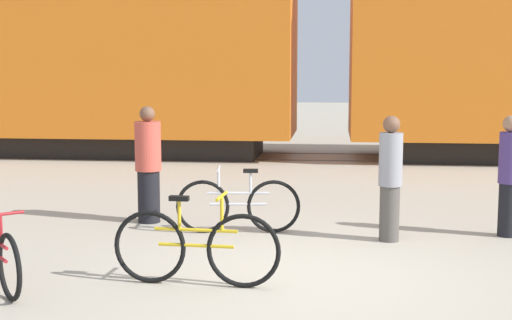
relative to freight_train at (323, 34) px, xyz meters
The scene contains 9 objects.
ground_plane 10.87m from the freight_train, 90.00° to the right, with size 80.00×80.00×0.00m, color #B2A893.
freight_train is the anchor object (origin of this frame).
rail_near 3.14m from the freight_train, 90.00° to the right, with size 60.79×0.07×0.01m, color #4C4238.
rail_far 3.14m from the freight_train, 90.00° to the left, with size 60.79×0.07×0.01m, color #4C4238.
bicycle_yellow 11.28m from the freight_train, 95.63° to the right, with size 1.75×0.46×0.96m.
bicycle_silver 8.98m from the freight_train, 96.46° to the right, with size 1.68×0.46×0.90m.
person_in_grey 9.09m from the freight_train, 83.23° to the right, with size 0.30×0.30×1.62m.
person_in_red 8.61m from the freight_train, 106.36° to the right, with size 0.38×0.38×1.68m.
person_in_purple 9.01m from the freight_train, 72.55° to the right, with size 0.28×0.28×1.61m.
Camera 1 is at (0.31, -7.47, 2.21)m, focal length 50.00 mm.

